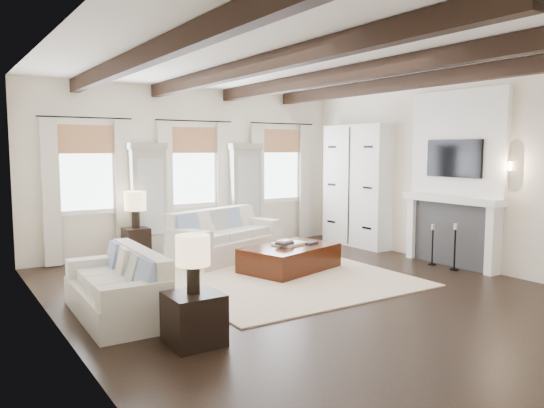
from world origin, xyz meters
TOP-DOWN VIEW (x-y plane):
  - ground at (0.00, 0.00)m, footprint 7.50×7.50m
  - room_shell at (0.75, 0.90)m, footprint 6.54×7.54m
  - area_rug at (0.18, 1.59)m, footprint 3.46×4.95m
  - sofa_back at (0.07, 2.59)m, footprint 2.32×1.61m
  - sofa_left at (-2.52, 0.36)m, footprint 0.89×1.88m
  - ottoman at (0.57, 1.20)m, footprint 1.79×1.39m
  - tray at (0.62, 1.30)m, footprint 0.59×0.50m
  - book_lower at (0.45, 1.18)m, footprint 0.31×0.26m
  - book_upper at (0.47, 1.20)m, footprint 0.26×0.22m
  - book_loose at (0.98, 1.19)m, footprint 0.28×0.24m
  - side_table_front at (-2.17, -0.99)m, footprint 0.54×0.54m
  - lamp_front at (-2.17, -0.99)m, footprint 0.35×0.35m
  - side_table_back at (-1.37, 3.17)m, footprint 0.42×0.42m
  - lamp_back at (-1.37, 3.17)m, footprint 0.37×0.37m
  - candlestick_near at (2.90, -0.26)m, footprint 0.16×0.16m
  - candlestick_far at (2.90, 0.21)m, footprint 0.14×0.14m

SIDE VIEW (x-z plane):
  - ground at x=0.00m, z-range 0.00..0.00m
  - area_rug at x=0.18m, z-range 0.00..0.02m
  - ottoman at x=0.57m, z-range 0.00..0.41m
  - side_table_front at x=-2.17m, z-range 0.00..0.54m
  - candlestick_far at x=2.90m, z-range -0.06..0.65m
  - side_table_back at x=-1.37m, z-range 0.00..0.62m
  - sofa_left at x=-2.52m, z-range -0.08..0.72m
  - candlestick_near at x=2.90m, z-range -0.07..0.71m
  - sofa_back at x=0.07m, z-range -0.09..0.82m
  - book_loose at x=0.98m, z-range 0.41..0.44m
  - tray at x=0.62m, z-range 0.41..0.45m
  - book_lower at x=0.45m, z-range 0.45..0.49m
  - book_upper at x=0.47m, z-range 0.49..0.52m
  - lamp_front at x=-2.17m, z-range 0.65..1.25m
  - lamp_back at x=-1.37m, z-range 0.74..1.39m
  - room_shell at x=0.75m, z-range 0.28..3.50m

